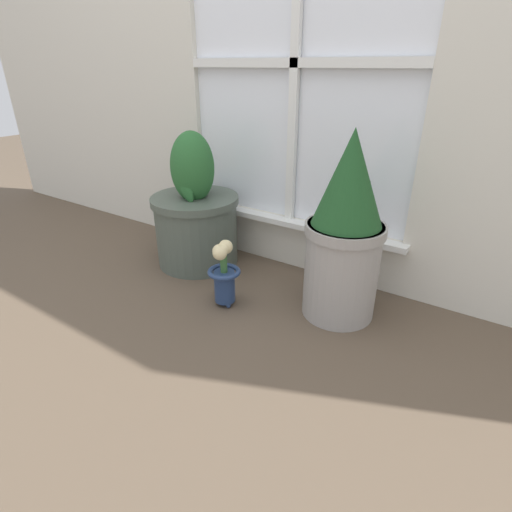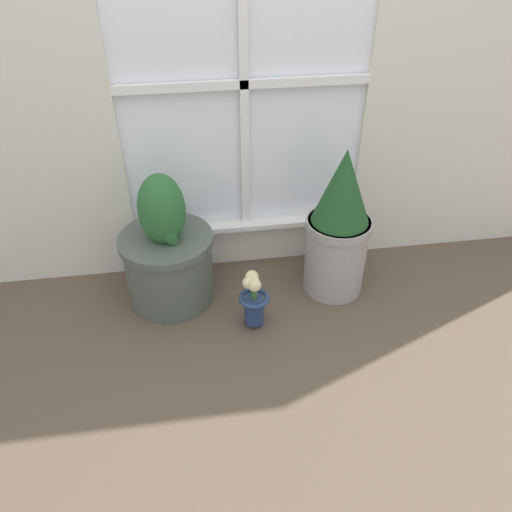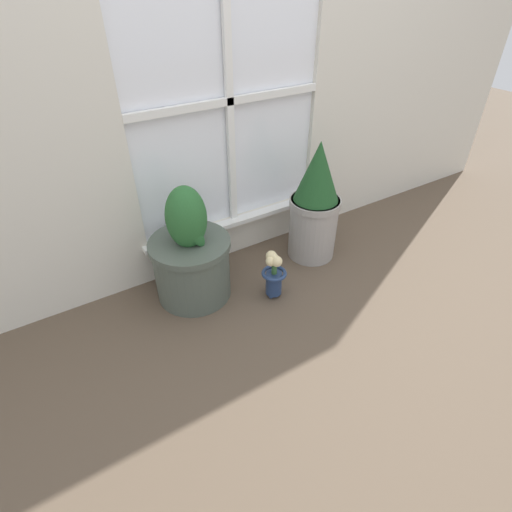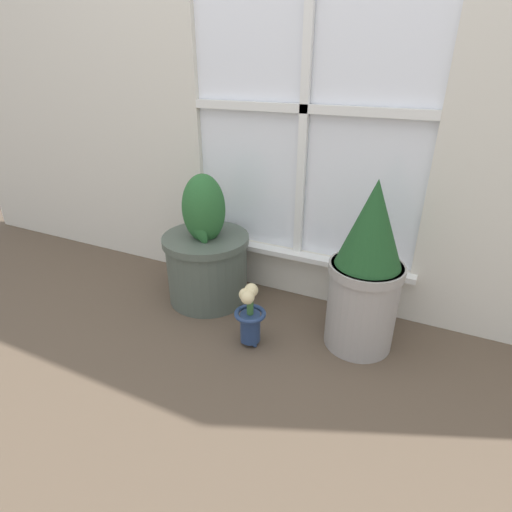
# 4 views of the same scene
# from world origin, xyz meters

# --- Properties ---
(ground_plane) EXTENTS (10.00, 10.00, 0.00)m
(ground_plane) POSITION_xyz_m (0.00, 0.00, 0.00)
(ground_plane) COLOR brown
(potted_plant_left) EXTENTS (0.40, 0.40, 0.62)m
(potted_plant_left) POSITION_xyz_m (-0.37, 0.32, 0.23)
(potted_plant_left) COLOR #4C564C
(potted_plant_left) RESTS_ON ground_plane
(potted_plant_right) EXTENTS (0.29, 0.29, 0.69)m
(potted_plant_right) POSITION_xyz_m (0.37, 0.29, 0.33)
(potted_plant_right) COLOR #9E9993
(potted_plant_right) RESTS_ON ground_plane
(flower_vase) EXTENTS (0.13, 0.13, 0.27)m
(flower_vase) POSITION_xyz_m (-0.03, 0.09, 0.14)
(flower_vase) COLOR navy
(flower_vase) RESTS_ON ground_plane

